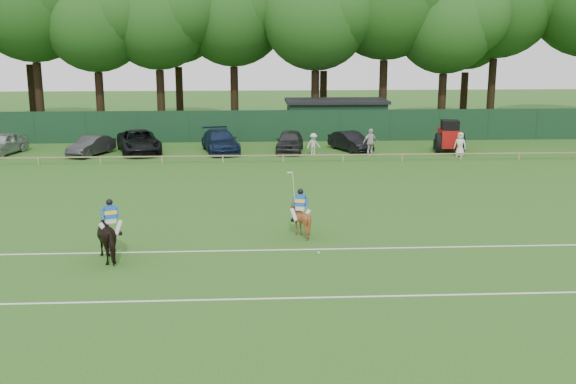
{
  "coord_description": "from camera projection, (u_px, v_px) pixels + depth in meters",
  "views": [
    {
      "loc": [
        -1.09,
        -26.07,
        8.11
      ],
      "look_at": [
        0.5,
        3.0,
        1.4
      ],
      "focal_mm": 42.0,
      "sensor_mm": 36.0,
      "label": 1
    }
  ],
  "objects": [
    {
      "name": "perimeter_fence",
      "position": [
        265.0,
        126.0,
        53.24
      ],
      "size": [
        92.08,
        0.08,
        2.5
      ],
      "color": "#14351E",
      "rests_on": "ground"
    },
    {
      "name": "horse_dark",
      "position": [
        111.0,
        236.0,
        24.98
      ],
      "size": [
        1.8,
        2.32,
        1.79
      ],
      "primitive_type": "imported",
      "rotation": [
        0.0,
        0.0,
        3.6
      ],
      "color": "black",
      "rests_on": "ground"
    },
    {
      "name": "suv_black",
      "position": [
        139.0,
        142.0,
        48.2
      ],
      "size": [
        4.17,
        6.31,
        1.61
      ],
      "primitive_type": "imported",
      "rotation": [
        0.0,
        0.0,
        0.28
      ],
      "color": "black",
      "rests_on": "ground"
    },
    {
      "name": "hatch_grey",
      "position": [
        290.0,
        141.0,
        48.62
      ],
      "size": [
        2.36,
        4.73,
        1.55
      ],
      "primitive_type": "imported",
      "rotation": [
        0.0,
        0.0,
        -0.12
      ],
      "color": "#2B2B2D",
      "rests_on": "ground"
    },
    {
      "name": "spectator_left",
      "position": [
        313.0,
        144.0,
        47.15
      ],
      "size": [
        1.15,
        0.89,
        1.56
      ],
      "primitive_type": "imported",
      "rotation": [
        0.0,
        0.0,
        0.35
      ],
      "color": "beige",
      "rests_on": "ground"
    },
    {
      "name": "sedan_grey",
      "position": [
        91.0,
        146.0,
        47.23
      ],
      "size": [
        2.87,
        4.34,
        1.35
      ],
      "primitive_type": "imported",
      "rotation": [
        0.0,
        0.0,
        -0.39
      ],
      "color": "#303033",
      "rests_on": "ground"
    },
    {
      "name": "spectator_right",
      "position": [
        460.0,
        145.0,
        46.62
      ],
      "size": [
        0.99,
        0.9,
        1.7
      ],
      "primitive_type": "imported",
      "rotation": [
        0.0,
        0.0,
        -0.56
      ],
      "color": "white",
      "rests_on": "ground"
    },
    {
      "name": "rider_chestnut",
      "position": [
        300.0,
        204.0,
        27.83
      ],
      "size": [
        0.92,
        0.73,
        2.05
      ],
      "rotation": [
        0.0,
        0.0,
        2.83
      ],
      "color": "silver",
      "rests_on": "ground"
    },
    {
      "name": "pitch_lines",
      "position": [
        284.0,
        272.0,
        23.84
      ],
      "size": [
        60.0,
        5.1,
        0.01
      ],
      "color": "silver",
      "rests_on": "ground"
    },
    {
      "name": "utility_shed",
      "position": [
        336.0,
        118.0,
        56.41
      ],
      "size": [
        8.4,
        4.4,
        3.04
      ],
      "color": "#14331E",
      "rests_on": "ground"
    },
    {
      "name": "estate_black",
      "position": [
        350.0,
        141.0,
        49.11
      ],
      "size": [
        3.03,
        4.41,
        1.38
      ],
      "primitive_type": "imported",
      "rotation": [
        0.0,
        0.0,
        0.42
      ],
      "color": "black",
      "rests_on": "ground"
    },
    {
      "name": "sedan_navy",
      "position": [
        220.0,
        141.0,
        48.56
      ],
      "size": [
        3.3,
        5.77,
        1.58
      ],
      "primitive_type": "imported",
      "rotation": [
        0.0,
        0.0,
        0.21
      ],
      "color": "#13213E",
      "rests_on": "ground"
    },
    {
      "name": "pitch_rail",
      "position": [
        268.0,
        156.0,
        44.66
      ],
      "size": [
        62.1,
        0.1,
        0.5
      ],
      "color": "#997F5B",
      "rests_on": "ground"
    },
    {
      "name": "ground",
      "position": [
        280.0,
        242.0,
        27.25
      ],
      "size": [
        160.0,
        160.0,
        0.0
      ],
      "primitive_type": "plane",
      "color": "#1E4C14",
      "rests_on": "ground"
    },
    {
      "name": "rider_dark",
      "position": [
        110.0,
        216.0,
        24.8
      ],
      "size": [
        0.89,
        0.59,
        1.41
      ],
      "rotation": [
        0.0,
        0.0,
        3.6
      ],
      "color": "silver",
      "rests_on": "ground"
    },
    {
      "name": "polo_ball",
      "position": [
        319.0,
        253.0,
        25.8
      ],
      "size": [
        0.09,
        0.09,
        0.09
      ],
      "primitive_type": "sphere",
      "color": "silver",
      "rests_on": "ground"
    },
    {
      "name": "horse_chestnut",
      "position": [
        300.0,
        220.0,
        27.99
      ],
      "size": [
        1.48,
        1.57,
        1.41
      ],
      "primitive_type": "imported",
      "rotation": [
        0.0,
        0.0,
        2.83
      ],
      "color": "brown",
      "rests_on": "ground"
    },
    {
      "name": "tree_row",
      "position": [
        285.0,
        128.0,
        61.41
      ],
      "size": [
        96.0,
        12.0,
        21.0
      ],
      "primitive_type": null,
      "color": "#26561C",
      "rests_on": "ground"
    },
    {
      "name": "tractor",
      "position": [
        449.0,
        137.0,
        48.47
      ],
      "size": [
        2.19,
        2.99,
        2.33
      ],
      "rotation": [
        0.0,
        0.0,
        -0.13
      ],
      "color": "#A3100F",
      "rests_on": "ground"
    },
    {
      "name": "spectator_mid",
      "position": [
        370.0,
        142.0,
        46.85
      ],
      "size": [
        1.22,
        0.86,
        1.92
      ],
      "primitive_type": "imported",
      "rotation": [
        0.0,
        0.0,
        0.39
      ],
      "color": "beige",
      "rests_on": "ground"
    },
    {
      "name": "sedan_silver",
      "position": [
        3.0,
        144.0,
        47.57
      ],
      "size": [
        2.82,
        4.81,
        1.54
      ],
      "primitive_type": "imported",
      "rotation": [
        0.0,
        0.0,
        -0.24
      ],
      "color": "#AEB1B3",
      "rests_on": "ground"
    }
  ]
}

